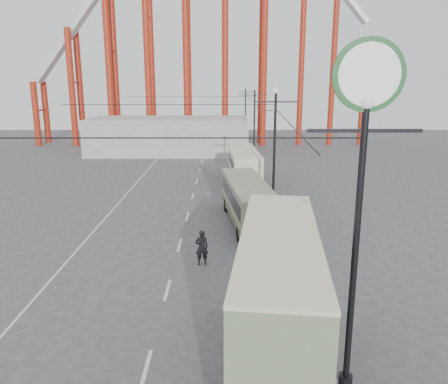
{
  "coord_description": "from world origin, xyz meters",
  "views": [
    {
      "loc": [
        1.66,
        -15.15,
        9.54
      ],
      "look_at": [
        1.73,
        11.39,
        3.0
      ],
      "focal_mm": 35.0,
      "sensor_mm": 36.0,
      "label": 1
    }
  ],
  "objects_px": {
    "single_decker_green": "(247,200)",
    "double_decker_bus": "(278,299)",
    "single_decker_cream": "(244,164)",
    "pedestrian": "(202,247)",
    "lamp_post_near": "(363,146)"
  },
  "relations": [
    {
      "from": "single_decker_cream",
      "to": "pedestrian",
      "type": "xyz_separation_m",
      "value": [
        -3.24,
        -20.71,
        -0.84
      ]
    },
    {
      "from": "single_decker_green",
      "to": "double_decker_bus",
      "type": "bearing_deg",
      "value": -96.24
    },
    {
      "from": "single_decker_green",
      "to": "pedestrian",
      "type": "distance_m",
      "value": 7.75
    },
    {
      "from": "single_decker_green",
      "to": "single_decker_cream",
      "type": "relative_size",
      "value": 1.04
    },
    {
      "from": "single_decker_cream",
      "to": "pedestrian",
      "type": "height_order",
      "value": "single_decker_cream"
    },
    {
      "from": "lamp_post_near",
      "to": "double_decker_bus",
      "type": "height_order",
      "value": "lamp_post_near"
    },
    {
      "from": "lamp_post_near",
      "to": "single_decker_cream",
      "type": "relative_size",
      "value": 1.03
    },
    {
      "from": "single_decker_green",
      "to": "single_decker_cream",
      "type": "distance_m",
      "value": 13.55
    },
    {
      "from": "double_decker_bus",
      "to": "single_decker_green",
      "type": "xyz_separation_m",
      "value": [
        -0.06,
        16.6,
        -1.15
      ]
    },
    {
      "from": "single_decker_cream",
      "to": "single_decker_green",
      "type": "bearing_deg",
      "value": -93.89
    },
    {
      "from": "single_decker_green",
      "to": "pedestrian",
      "type": "height_order",
      "value": "single_decker_green"
    },
    {
      "from": "single_decker_cream",
      "to": "double_decker_bus",
      "type": "bearing_deg",
      "value": -92.9
    },
    {
      "from": "double_decker_bus",
      "to": "single_decker_green",
      "type": "bearing_deg",
      "value": 97.16
    },
    {
      "from": "single_decker_cream",
      "to": "pedestrian",
      "type": "distance_m",
      "value": 20.98
    },
    {
      "from": "double_decker_bus",
      "to": "single_decker_cream",
      "type": "xyz_separation_m",
      "value": [
        0.32,
        30.15,
        -1.03
      ]
    }
  ]
}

